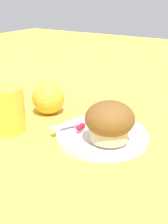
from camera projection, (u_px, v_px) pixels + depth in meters
ground_plane at (95, 137)px, 0.68m from camera, size 3.00×3.00×0.00m
plate at (103, 135)px, 0.67m from camera, size 0.20×0.20×0.02m
muffin at (110, 122)px, 0.61m from camera, size 0.10×0.10×0.08m
cream_ramekin at (123, 120)px, 0.69m from camera, size 0.05×0.05×0.02m
berry_pair at (81, 127)px, 0.67m from camera, size 0.03×0.01×0.01m
butter_knife at (84, 121)px, 0.71m from camera, size 0.15×0.09×0.00m
orange_fruit at (48, 98)px, 0.80m from camera, size 0.08×0.08×0.08m
juice_glass at (7, 109)px, 0.70m from camera, size 0.08×0.08×0.10m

